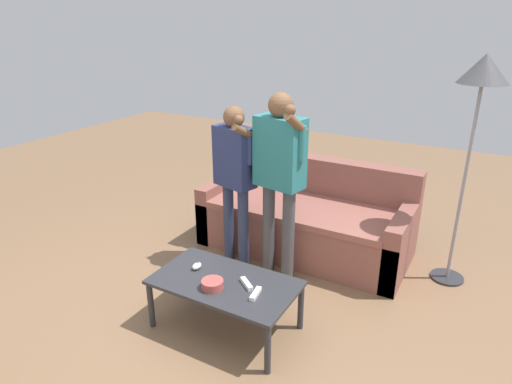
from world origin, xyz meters
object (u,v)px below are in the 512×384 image
object	(u,v)px
floor_lamp	(482,85)
game_remote_wand_far	(256,294)
couch	(307,220)
snack_bowl	(212,284)
coffee_table	(225,286)
player_center	(279,166)
game_remote_nunchuk	(197,266)
game_remote_wand_near	(247,284)
player_left	(235,169)

from	to	relation	value
floor_lamp	game_remote_wand_far	xyz separation A→B (m)	(-1.07, -1.57, -1.27)
couch	snack_bowl	size ratio (longest dim) A/B	12.79
coffee_table	player_center	size ratio (longest dim) A/B	0.64
player_center	game_remote_wand_far	world-z (taller)	player_center
game_remote_nunchuk	game_remote_wand_near	xyz separation A→B (m)	(0.44, -0.01, -0.01)
couch	game_remote_nunchuk	bearing A→B (deg)	-101.84
coffee_table	game_remote_wand_far	bearing A→B (deg)	-10.05
snack_bowl	game_remote_wand_far	size ratio (longest dim) A/B	1.02
floor_lamp	game_remote_wand_near	xyz separation A→B (m)	(-1.18, -1.49, -1.27)
snack_bowl	couch	bearing A→B (deg)	88.24
snack_bowl	player_center	world-z (taller)	player_center
game_remote_nunchuk	floor_lamp	distance (m)	2.53
player_center	couch	bearing A→B (deg)	88.33
floor_lamp	game_remote_wand_near	world-z (taller)	floor_lamp
game_remote_wand_near	player_left	bearing A→B (deg)	125.99
snack_bowl	floor_lamp	world-z (taller)	floor_lamp
game_remote_nunchuk	floor_lamp	bearing A→B (deg)	42.42
game_remote_wand_near	game_remote_wand_far	bearing A→B (deg)	-33.26
couch	game_remote_nunchuk	world-z (taller)	couch
floor_lamp	snack_bowl	bearing A→B (deg)	-130.08
couch	player_left	bearing A→B (deg)	-127.57
couch	snack_bowl	xyz separation A→B (m)	(-0.05, -1.56, 0.13)
game_remote_wand_far	coffee_table	bearing A→B (deg)	169.95
snack_bowl	player_center	distance (m)	1.13
coffee_table	snack_bowl	size ratio (longest dim) A/B	6.70
coffee_table	player_left	world-z (taller)	player_left
coffee_table	player_center	distance (m)	1.08
coffee_table	game_remote_nunchuk	xyz separation A→B (m)	(-0.27, 0.04, 0.07)
coffee_table	player_left	bearing A→B (deg)	116.98
snack_bowl	game_remote_wand_far	bearing A→B (deg)	11.96
couch	game_remote_wand_near	size ratio (longest dim) A/B	13.60
couch	player_center	xyz separation A→B (m)	(-0.02, -0.60, 0.72)
coffee_table	snack_bowl	xyz separation A→B (m)	(-0.03, -0.12, 0.07)
game_remote_nunchuk	player_left	distance (m)	0.97
player_left	game_remote_wand_far	size ratio (longest dim) A/B	9.65
game_remote_nunchuk	snack_bowl	bearing A→B (deg)	-31.79
coffee_table	game_remote_wand_near	size ratio (longest dim) A/B	7.12
snack_bowl	floor_lamp	distance (m)	2.48
coffee_table	player_center	world-z (taller)	player_center
game_remote_nunchuk	game_remote_wand_near	distance (m)	0.44
snack_bowl	game_remote_wand_near	size ratio (longest dim) A/B	1.06
couch	coffee_table	distance (m)	1.44
coffee_table	player_left	distance (m)	1.11
coffee_table	game_remote_wand_far	xyz separation A→B (m)	(0.28, -0.05, 0.06)
player_left	game_remote_wand_near	distance (m)	1.14
couch	game_remote_wand_far	size ratio (longest dim) A/B	13.01
game_remote_nunchuk	player_center	distance (m)	1.04
coffee_table	floor_lamp	xyz separation A→B (m)	(1.35, 1.52, 1.33)
coffee_table	game_remote_wand_near	world-z (taller)	game_remote_wand_near
game_remote_wand_far	player_left	bearing A→B (deg)	128.42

